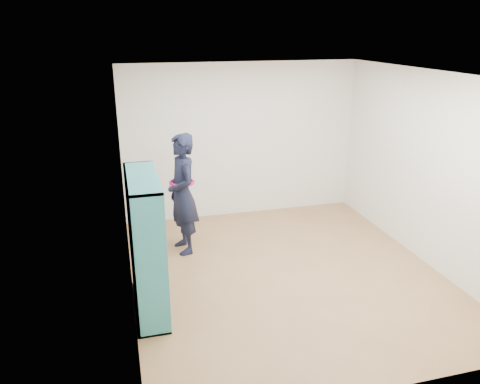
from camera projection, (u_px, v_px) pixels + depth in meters
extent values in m
plane|color=olive|center=(285.00, 273.00, 6.27)|extent=(4.50, 4.50, 0.00)
plane|color=white|center=(293.00, 74.00, 5.40)|extent=(4.50, 4.50, 0.00)
cube|color=silver|center=(125.00, 195.00, 5.35)|extent=(0.02, 4.50, 2.60)
cube|color=silver|center=(428.00, 169.00, 6.32)|extent=(0.02, 4.50, 2.60)
cube|color=silver|center=(242.00, 141.00, 7.89)|extent=(4.00, 0.02, 2.60)
cube|color=silver|center=(387.00, 264.00, 3.79)|extent=(4.00, 0.02, 2.60)
cube|color=teal|center=(151.00, 269.00, 4.72)|extent=(0.35, 0.03, 1.61)
cube|color=teal|center=(143.00, 224.00, 5.80)|extent=(0.35, 0.03, 1.61)
cube|color=teal|center=(151.00, 305.00, 5.52)|extent=(0.35, 1.21, 0.03)
cube|color=teal|center=(141.00, 177.00, 5.00)|extent=(0.35, 1.21, 0.03)
cube|color=teal|center=(131.00, 246.00, 5.22)|extent=(0.03, 1.21, 1.61)
cube|color=teal|center=(148.00, 252.00, 5.09)|extent=(0.33, 0.03, 1.56)
cube|color=teal|center=(145.00, 237.00, 5.44)|extent=(0.33, 0.03, 1.56)
cube|color=teal|center=(148.00, 275.00, 5.39)|extent=(0.33, 1.16, 0.03)
cube|color=teal|center=(146.00, 244.00, 5.26)|extent=(0.33, 1.16, 0.03)
cube|color=teal|center=(144.00, 212.00, 5.13)|extent=(0.33, 1.16, 0.03)
cube|color=beige|center=(155.00, 319.00, 5.15)|extent=(0.22, 0.14, 0.08)
cube|color=black|center=(154.00, 283.00, 4.94)|extent=(0.18, 0.16, 0.27)
cube|color=maroon|center=(152.00, 250.00, 4.82)|extent=(0.18, 0.16, 0.25)
cube|color=silver|center=(148.00, 222.00, 4.77)|extent=(0.22, 0.14, 0.06)
cube|color=navy|center=(153.00, 298.00, 5.43)|extent=(0.18, 0.16, 0.21)
cube|color=brown|center=(151.00, 265.00, 5.29)|extent=(0.18, 0.16, 0.28)
cube|color=#BFB28C|center=(148.00, 240.00, 5.24)|extent=(0.22, 0.14, 0.08)
cube|color=#26594C|center=(146.00, 204.00, 5.04)|extent=(0.18, 0.16, 0.22)
cube|color=beige|center=(150.00, 279.00, 5.78)|extent=(0.18, 0.16, 0.27)
cube|color=black|center=(147.00, 256.00, 5.72)|extent=(0.22, 0.14, 0.08)
cube|color=maroon|center=(146.00, 223.00, 5.53)|extent=(0.18, 0.16, 0.21)
cube|color=silver|center=(144.00, 191.00, 5.39)|extent=(0.18, 0.16, 0.24)
imported|color=black|center=(182.00, 194.00, 6.63)|extent=(0.52, 0.70, 1.75)
torus|color=#B70E64|center=(182.00, 182.00, 6.58)|extent=(0.42, 0.42, 0.04)
cube|color=silver|center=(171.00, 186.00, 6.61)|extent=(0.05, 0.08, 0.13)
cube|color=black|center=(171.00, 186.00, 6.61)|extent=(0.05, 0.08, 0.12)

